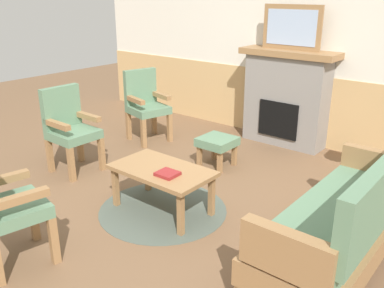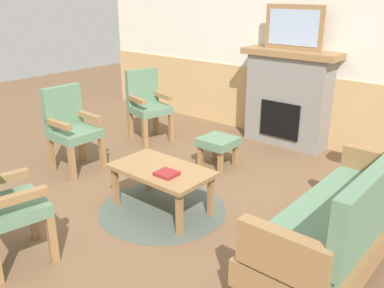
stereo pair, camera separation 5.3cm
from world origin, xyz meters
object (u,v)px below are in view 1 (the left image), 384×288
(coffee_table, at_px, (162,174))
(armchair_by_window_left, at_px, (145,102))
(armchair_near_fireplace, at_px, (69,126))
(footstool, at_px, (217,144))
(framed_picture, at_px, (292,27))
(armchair_front_left, at_px, (0,202))
(couch, at_px, (345,219))
(fireplace, at_px, (286,97))
(book_on_table, at_px, (167,174))

(coffee_table, relative_size, armchair_by_window_left, 0.98)
(armchair_near_fireplace, bearing_deg, coffee_table, -1.98)
(footstool, relative_size, armchair_by_window_left, 0.41)
(coffee_table, relative_size, footstool, 2.40)
(framed_picture, distance_m, armchair_front_left, 3.98)
(coffee_table, bearing_deg, couch, 8.37)
(armchair_near_fireplace, height_order, armchair_front_left, same)
(fireplace, relative_size, coffee_table, 1.35)
(couch, height_order, book_on_table, couch)
(coffee_table, xyz_separation_m, armchair_by_window_left, (-1.60, 1.37, 0.15))
(couch, height_order, armchair_near_fireplace, same)
(fireplace, xyz_separation_m, armchair_near_fireplace, (-1.50, -2.40, -0.11))
(armchair_front_left, bearing_deg, footstool, 87.88)
(footstool, bearing_deg, armchair_front_left, -92.12)
(book_on_table, xyz_separation_m, footstool, (-0.39, 1.30, -0.17))
(fireplace, distance_m, armchair_near_fireplace, 2.83)
(footstool, bearing_deg, couch, -27.26)
(fireplace, relative_size, book_on_table, 6.90)
(fireplace, height_order, footstool, fireplace)
(framed_picture, xyz_separation_m, armchair_near_fireplace, (-1.50, -2.40, -1.02))
(fireplace, bearing_deg, coffee_table, -89.78)
(framed_picture, bearing_deg, coffee_table, -89.78)
(fireplace, bearing_deg, armchair_by_window_left, -145.65)
(book_on_table, relative_size, armchair_by_window_left, 0.19)
(couch, height_order, armchair_by_window_left, same)
(armchair_near_fireplace, distance_m, armchair_by_window_left, 1.32)
(framed_picture, height_order, couch, framed_picture)
(framed_picture, bearing_deg, book_on_table, -86.48)
(armchair_near_fireplace, height_order, armchair_by_window_left, same)
(framed_picture, xyz_separation_m, armchair_by_window_left, (-1.59, -1.08, -1.02))
(coffee_table, xyz_separation_m, armchair_front_left, (-0.34, -1.37, 0.15))
(armchair_by_window_left, bearing_deg, armchair_near_fireplace, -86.01)
(coffee_table, height_order, footstool, coffee_table)
(couch, xyz_separation_m, armchair_front_left, (-1.98, -1.62, 0.14))
(fireplace, xyz_separation_m, book_on_table, (0.16, -2.54, -0.20))
(couch, distance_m, armchair_front_left, 2.56)
(footstool, bearing_deg, armchair_by_window_left, 173.46)
(armchair_by_window_left, bearing_deg, couch, -19.18)
(armchair_near_fireplace, relative_size, armchair_front_left, 1.00)
(framed_picture, relative_size, coffee_table, 0.83)
(framed_picture, relative_size, armchair_front_left, 0.82)
(book_on_table, height_order, armchair_front_left, armchair_front_left)
(fireplace, xyz_separation_m, framed_picture, (0.00, 0.00, 0.91))
(book_on_table, bearing_deg, fireplace, 93.52)
(coffee_table, height_order, book_on_table, book_on_table)
(book_on_table, height_order, armchair_by_window_left, armchair_by_window_left)
(framed_picture, relative_size, armchair_near_fireplace, 0.82)
(framed_picture, relative_size, couch, 0.44)
(fireplace, distance_m, couch, 2.77)
(couch, distance_m, armchair_near_fireplace, 3.16)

